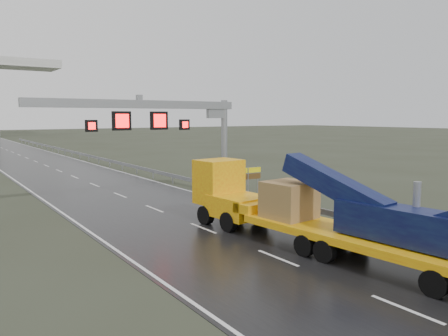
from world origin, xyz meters
TOP-DOWN VIEW (x-y plane):
  - ground at (0.00, 0.00)m, footprint 400.00×400.00m
  - road at (0.00, 40.00)m, footprint 11.00×200.00m
  - guardrail at (6.10, 30.00)m, footprint 0.20×140.00m
  - sign_gantry at (2.10, 17.99)m, footprint 14.90×1.20m
  - heavy_haul_truck at (2.28, 4.52)m, footprint 4.21×18.40m
  - exit_sign_pair at (8.07, 15.91)m, footprint 1.31×0.19m
  - striped_barrier at (7.21, 18.93)m, footprint 0.69×0.47m

SIDE VIEW (x-z plane):
  - ground at x=0.00m, z-range 0.00..0.00m
  - road at x=0.00m, z-range 0.00..0.02m
  - striped_barrier at x=7.21m, z-range 0.00..1.06m
  - guardrail at x=6.10m, z-range 0.00..1.40m
  - exit_sign_pair at x=8.07m, z-range 0.45..2.69m
  - heavy_haul_truck at x=2.28m, z-range -0.48..3.80m
  - sign_gantry at x=2.10m, z-range 1.90..9.33m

